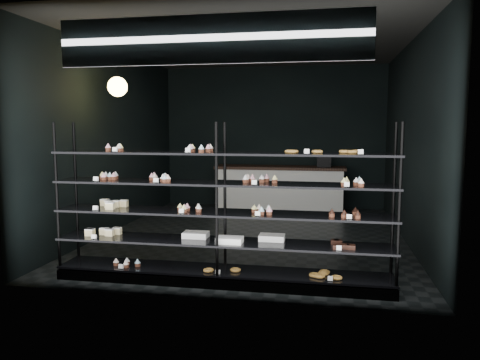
{
  "coord_description": "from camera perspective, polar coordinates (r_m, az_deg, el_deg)",
  "views": [
    {
      "loc": [
        1.21,
        -7.73,
        1.87
      ],
      "look_at": [
        0.13,
        -1.9,
        1.18
      ],
      "focal_mm": 35.0,
      "sensor_mm": 36.0,
      "label": 1
    }
  ],
  "objects": [
    {
      "name": "room",
      "position": [
        7.83,
        1.59,
        4.68
      ],
      "size": [
        5.01,
        6.01,
        3.2
      ],
      "color": "black",
      "rests_on": "ground"
    },
    {
      "name": "display_shelf",
      "position": [
        5.56,
        -2.6,
        -6.24
      ],
      "size": [
        4.0,
        0.5,
        1.91
      ],
      "color": "black",
      "rests_on": "room"
    },
    {
      "name": "signage",
      "position": [
        5.03,
        -3.75,
        16.73
      ],
      "size": [
        3.3,
        0.05,
        0.5
      ],
      "color": "#0D1943",
      "rests_on": "room"
    },
    {
      "name": "pendant_lamp",
      "position": [
        7.4,
        -14.71,
        10.95
      ],
      "size": [
        0.29,
        0.29,
        0.88
      ],
      "color": "black",
      "rests_on": "room"
    },
    {
      "name": "service_counter",
      "position": [
        10.36,
        4.93,
        -0.95
      ],
      "size": [
        2.85,
        0.65,
        1.23
      ],
      "color": "silver",
      "rests_on": "room"
    }
  ]
}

